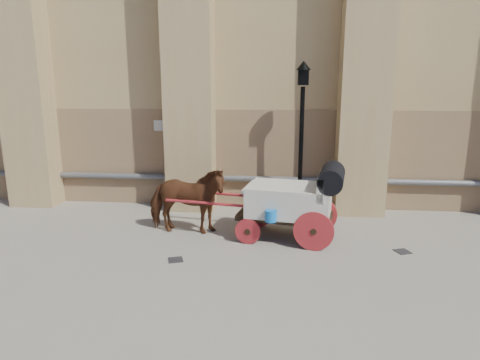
# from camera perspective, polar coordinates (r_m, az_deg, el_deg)

# --- Properties ---
(ground) EXTENTS (90.00, 90.00, 0.00)m
(ground) POSITION_cam_1_polar(r_m,az_deg,el_deg) (9.83, -4.85, -10.03)
(ground) COLOR slate
(ground) RESTS_ON ground
(horse) EXTENTS (2.12, 1.04, 1.76)m
(horse) POSITION_cam_1_polar(r_m,az_deg,el_deg) (10.98, -7.18, -2.70)
(horse) COLOR brown
(horse) RESTS_ON ground
(carriage) EXTENTS (4.50, 1.90, 1.91)m
(carriage) POSITION_cam_1_polar(r_m,az_deg,el_deg) (10.55, 7.38, -2.51)
(carriage) COLOR black
(carriage) RESTS_ON ground
(street_lamp) EXTENTS (0.41, 0.41, 4.37)m
(street_lamp) POSITION_cam_1_polar(r_m,az_deg,el_deg) (12.17, 8.18, 5.86)
(street_lamp) COLOR black
(street_lamp) RESTS_ON ground
(drain_grate_near) EXTENTS (0.41, 0.41, 0.01)m
(drain_grate_near) POSITION_cam_1_polar(r_m,az_deg,el_deg) (9.68, -8.59, -10.48)
(drain_grate_near) COLOR black
(drain_grate_near) RESTS_ON ground
(drain_grate_far) EXTENTS (0.42, 0.42, 0.01)m
(drain_grate_far) POSITION_cam_1_polar(r_m,az_deg,el_deg) (10.69, 20.85, -8.90)
(drain_grate_far) COLOR black
(drain_grate_far) RESTS_ON ground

